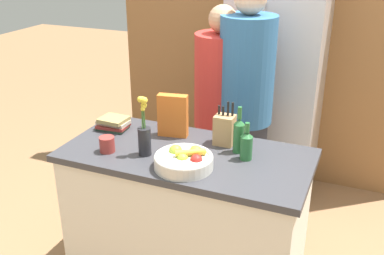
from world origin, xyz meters
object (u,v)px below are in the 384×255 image
at_px(coffee_mug, 107,144).
at_px(fruit_bowl, 184,160).
at_px(refrigerator, 275,80).
at_px(person_at_sink, 220,108).
at_px(person_in_blue, 245,101).
at_px(cereal_box, 173,116).
at_px(book_stack, 113,123).
at_px(knife_block, 225,129).
at_px(bottle_vinegar, 246,145).
at_px(bottle_oil, 239,135).
at_px(flower_vase, 144,134).

bearing_deg(coffee_mug, fruit_bowl, -1.06).
distance_m(refrigerator, coffee_mug, 1.62).
relative_size(coffee_mug, person_at_sink, 0.07).
bearing_deg(refrigerator, person_in_blue, -96.31).
relative_size(cereal_box, book_stack, 1.29).
xyz_separation_m(cereal_box, person_at_sink, (0.11, 0.56, -0.13)).
height_order(refrigerator, book_stack, refrigerator).
relative_size(coffee_mug, person_in_blue, 0.07).
xyz_separation_m(knife_block, person_at_sink, (-0.22, 0.56, -0.09)).
xyz_separation_m(fruit_bowl, coffee_mug, (-0.49, 0.01, 0.00)).
distance_m(book_stack, person_at_sink, 0.80).
distance_m(fruit_bowl, coffee_mug, 0.49).
bearing_deg(bottle_vinegar, fruit_bowl, -141.28).
relative_size(refrigerator, coffee_mug, 16.57).
bearing_deg(book_stack, person_at_sink, 50.47).
height_order(knife_block, coffee_mug, knife_block).
distance_m(fruit_bowl, book_stack, 0.70).
xyz_separation_m(knife_block, person_in_blue, (-0.02, 0.52, 0.00)).
relative_size(coffee_mug, bottle_vinegar, 0.55).
bearing_deg(person_at_sink, bottle_oil, -80.92).
bearing_deg(coffee_mug, person_in_blue, 57.03).
bearing_deg(knife_block, refrigerator, 87.79).
height_order(knife_block, book_stack, knife_block).
height_order(coffee_mug, bottle_vinegar, bottle_vinegar).
distance_m(bottle_oil, bottle_vinegar, 0.10).
bearing_deg(person_at_sink, bottle_vinegar, -79.05).
bearing_deg(coffee_mug, knife_block, 31.01).
bearing_deg(refrigerator, fruit_bowl, -95.56).
relative_size(flower_vase, bottle_vinegar, 1.60).
xyz_separation_m(bottle_oil, person_in_blue, (-0.13, 0.59, -0.01)).
distance_m(fruit_bowl, person_at_sink, 0.93).
distance_m(cereal_box, bottle_vinegar, 0.53).
distance_m(fruit_bowl, person_in_blue, 0.88).
bearing_deg(flower_vase, refrigerator, 74.02).
xyz_separation_m(flower_vase, person_in_blue, (0.34, 0.82, -0.03)).
bearing_deg(bottle_vinegar, person_at_sink, 119.45).
bearing_deg(bottle_oil, knife_block, 146.94).
distance_m(coffee_mug, bottle_oil, 0.76).
relative_size(fruit_bowl, bottle_oil, 1.15).
relative_size(refrigerator, fruit_bowl, 6.32).
height_order(cereal_box, person_in_blue, person_in_blue).
relative_size(fruit_bowl, knife_block, 1.20).
bearing_deg(bottle_oil, cereal_box, 171.79).
bearing_deg(coffee_mug, book_stack, 115.89).
xyz_separation_m(knife_block, cereal_box, (-0.33, -0.01, 0.04)).
relative_size(fruit_bowl, coffee_mug, 2.62).
relative_size(refrigerator, bottle_vinegar, 9.19).
height_order(cereal_box, bottle_oil, bottle_oil).
height_order(bottle_vinegar, person_at_sink, person_at_sink).
height_order(flower_vase, cereal_box, flower_vase).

